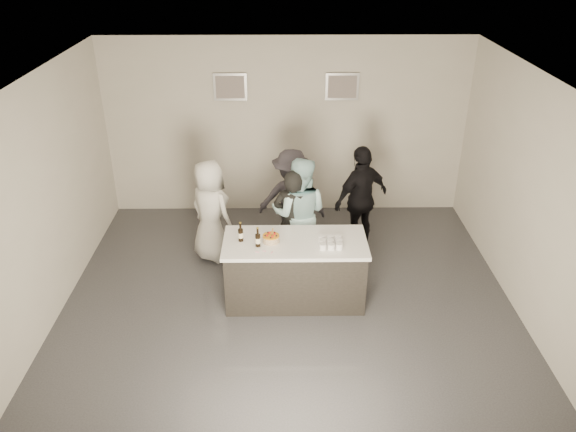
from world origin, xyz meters
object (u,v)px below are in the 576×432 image
object	(u,v)px
bar_counter	(295,270)
person_guest_right	(361,199)
person_main_blue	(299,214)
cake	(271,239)
person_guest_left	(211,211)
beer_bottle_b	(258,237)
person_main_black	(293,222)
beer_bottle_a	(241,232)
person_guest_back	(291,199)

from	to	relation	value
bar_counter	person_guest_right	bearing A→B (deg)	52.98
bar_counter	person_main_blue	size ratio (longest dim) A/B	1.09
cake	person_guest_left	distance (m)	1.43
bar_counter	beer_bottle_b	size ratio (longest dim) A/B	7.15
beer_bottle_b	person_main_black	distance (m)	1.00
beer_bottle_b	person_guest_right	distance (m)	2.13
person_main_blue	person_main_black	bearing A→B (deg)	63.20
cake	person_main_black	world-z (taller)	person_main_black
beer_bottle_a	beer_bottle_b	xyz separation A→B (m)	(0.22, -0.14, 0.00)
person_guest_left	person_guest_back	bearing A→B (deg)	-122.07
beer_bottle_a	person_main_black	bearing A→B (deg)	46.20
cake	person_guest_right	distance (m)	1.93
bar_counter	person_guest_left	size ratio (longest dim) A/B	1.19
beer_bottle_b	person_guest_back	world-z (taller)	person_guest_back
person_main_blue	person_guest_back	bearing A→B (deg)	-69.98
person_guest_right	person_guest_back	size ratio (longest dim) A/B	1.06
beer_bottle_a	beer_bottle_b	world-z (taller)	same
cake	person_guest_back	world-z (taller)	person_guest_back
beer_bottle_b	person_main_blue	xyz separation A→B (m)	(0.55, 0.98, -0.18)
person_main_blue	beer_bottle_a	bearing A→B (deg)	57.59
cake	person_guest_left	world-z (taller)	person_guest_left
bar_counter	person_guest_back	bearing A→B (deg)	90.86
beer_bottle_a	beer_bottle_b	bearing A→B (deg)	-31.53
bar_counter	person_main_black	xyz separation A→B (m)	(-0.01, 0.73, 0.34)
beer_bottle_a	person_guest_right	xyz separation A→B (m)	(1.73, 1.36, -0.19)
person_main_black	person_main_blue	distance (m)	0.17
beer_bottle_a	person_main_blue	xyz separation A→B (m)	(0.78, 0.84, -0.18)
beer_bottle_b	person_guest_right	world-z (taller)	person_guest_right
person_main_blue	beer_bottle_b	bearing A→B (deg)	70.90
person_main_black	beer_bottle_a	bearing A→B (deg)	63.78
person_guest_back	person_main_blue	bearing A→B (deg)	107.97
beer_bottle_b	person_main_blue	size ratio (longest dim) A/B	0.15
bar_counter	cake	bearing A→B (deg)	-177.95
bar_counter	person_guest_left	bearing A→B (deg)	138.36
bar_counter	beer_bottle_b	distance (m)	0.76
beer_bottle_a	beer_bottle_b	distance (m)	0.26
beer_bottle_b	person_main_blue	bearing A→B (deg)	60.40
person_main_black	person_guest_left	xyz separation A→B (m)	(-1.20, 0.35, -0.01)
beer_bottle_b	bar_counter	bearing A→B (deg)	14.79
person_guest_left	person_guest_back	world-z (taller)	person_guest_back
cake	person_guest_left	size ratio (longest dim) A/B	0.14
person_main_blue	cake	bearing A→B (deg)	76.11
person_main_black	person_guest_right	bearing A→B (deg)	-130.90
beer_bottle_a	cake	bearing A→B (deg)	-3.56
beer_bottle_a	person_main_blue	distance (m)	1.16
bar_counter	person_main_black	distance (m)	0.80
cake	person_guest_left	xyz separation A→B (m)	(-0.90, 1.09, -0.15)
beer_bottle_a	beer_bottle_b	size ratio (longest dim) A/B	1.00
beer_bottle_b	person_main_black	bearing A→B (deg)	61.65
bar_counter	person_guest_back	size ratio (longest dim) A/B	1.17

